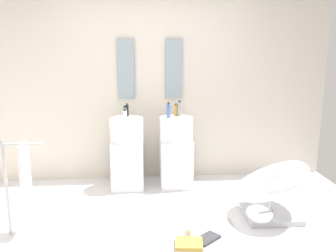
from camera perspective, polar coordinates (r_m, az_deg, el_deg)
ground_plane at (r=3.62m, az=-1.72°, el=-17.14°), size 4.80×3.60×0.04m
rear_partition at (r=4.82m, az=-2.88°, el=6.84°), size 4.80×0.10×2.60m
pedestal_sink_left at (r=4.59m, az=-6.50°, el=-4.19°), size 0.42×0.42×1.00m
pedestal_sink_right at (r=4.61m, az=1.29°, el=-4.03°), size 0.42×0.42×1.00m
vanity_mirror_left at (r=4.74m, az=-6.70°, el=8.96°), size 0.22×0.03×0.77m
vanity_mirror_right at (r=4.76m, az=0.92°, el=9.05°), size 0.22×0.03×0.77m
lounge_chair at (r=3.96m, az=16.19°, el=-9.07°), size 1.05×1.05×0.65m
towel_rack at (r=3.63m, az=-22.19°, el=-6.81°), size 0.37×0.22×0.95m
area_rug at (r=3.57m, az=3.77°, el=-17.18°), size 0.92×0.67×0.01m
magazine_charcoal at (r=3.52m, az=6.24°, el=-17.34°), size 0.28×0.27×0.03m
magazine_ochre at (r=3.42m, az=3.33°, el=-18.14°), size 0.27×0.23×0.04m
coffee_mug at (r=3.56m, az=3.14°, el=-16.46°), size 0.07×0.07×0.08m
soap_bottle_green at (r=4.61m, az=-6.87°, el=2.31°), size 0.05×0.05×0.13m
soap_bottle_grey at (r=4.58m, az=1.85°, el=2.74°), size 0.05×0.05×0.20m
soap_bottle_black at (r=4.59m, az=-6.49°, el=2.48°), size 0.04×0.04×0.17m
soap_bottle_amber at (r=4.60m, az=1.25°, el=2.53°), size 0.05×0.05×0.16m
soap_bottle_clear at (r=4.37m, az=-6.88°, el=1.74°), size 0.05×0.05×0.13m
soap_bottle_blue at (r=4.46m, az=0.08°, el=2.45°), size 0.05×0.05×0.19m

